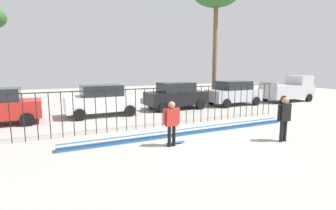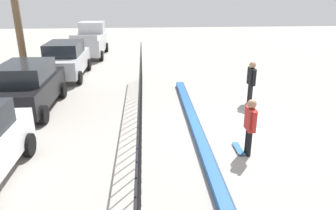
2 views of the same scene
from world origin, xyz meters
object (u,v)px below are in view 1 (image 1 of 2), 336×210
Objects in this scene: skateboard at (176,142)px; parked_car_white at (102,100)px; parked_car_black at (176,95)px; pickup_truck at (289,90)px; parked_car_silver at (234,93)px; camera_operator at (284,115)px; skateboarder at (172,120)px.

parked_car_white reaches higher than skateboard.
parked_car_white is 1.00× the size of parked_car_black.
pickup_truck is at bearing 1.61° from parked_car_white.
parked_car_black is 1.00× the size of parked_car_silver.
parked_car_silver is (4.89, 8.65, -0.11)m from camera_operator.
parked_car_black is at bearing 54.62° from skateboard.
skateboarder is 1.03m from skateboard.
parked_car_white is 10.26m from parked_car_silver.
skateboarder is at bearing -151.88° from skateboard.
pickup_truck is (15.03, 6.79, 0.01)m from skateboarder.
camera_operator is 0.42× the size of parked_car_white.
skateboard is 0.17× the size of pickup_truck.
parked_car_white is 5.29m from parked_car_black.
skateboarder is 16.50m from pickup_truck.
pickup_truck is at bearing -3.71° from parked_car_black.
parked_car_silver reaches higher than skateboard.
parked_car_white is at bearing -6.88° from camera_operator.
camera_operator is at bearing -141.61° from pickup_truck.
camera_operator is 9.94m from parked_car_silver.
skateboarder is at bearing -118.67° from parked_car_black.
parked_car_silver is 0.91× the size of pickup_truck.
skateboard is (0.28, 0.20, -0.97)m from skateboarder.
pickup_truck is at bearing -8.69° from parked_car_silver.
pickup_truck is (10.80, -0.79, 0.06)m from parked_car_black.
parked_car_white is (-1.33, 7.14, 0.91)m from skateboard.
skateboard is 4.47m from camera_operator.
parked_car_white is at bearing 93.33° from skateboard.
skateboard is 11.40m from parked_car_silver.
skateboarder is 11.71m from parked_car_silver.
parked_car_silver reaches higher than skateboarder.
parked_car_silver is 5.85m from pickup_truck.
parked_car_white is at bearing 175.05° from parked_car_silver.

